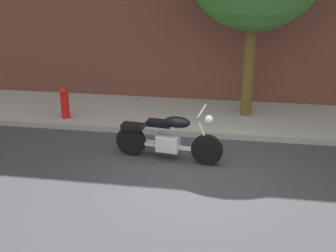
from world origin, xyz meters
The scene contains 4 objects.
ground_plane centered at (0.00, 0.00, 0.00)m, with size 60.00×60.00×0.00m, color #38383D.
sidewalk centered at (0.00, 2.98, 0.07)m, with size 24.01×2.45×0.14m, color #A0A0A0.
motorcycle centered at (-0.58, 0.57, 0.46)m, with size 2.16×0.72×1.11m.
fire_hydrant centered at (-3.37, 2.19, 0.46)m, with size 0.20×0.20×0.91m.
Camera 1 is at (0.57, -6.61, 3.55)m, focal length 43.19 mm.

